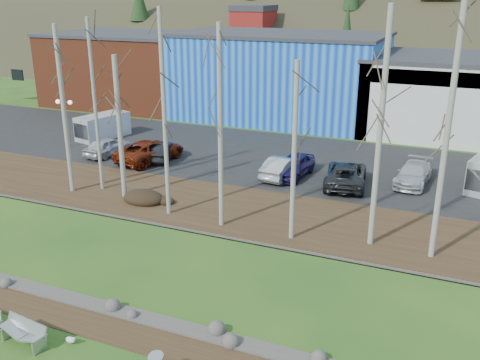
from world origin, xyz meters
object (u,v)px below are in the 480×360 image
at_px(car_2, 150,151).
at_px(seagull, 71,340).
at_px(car_4, 283,167).
at_px(van_grey, 101,127).
at_px(car_0, 108,146).
at_px(car_3, 294,166).
at_px(car_5, 346,174).
at_px(car_1, 163,151).
at_px(car_6, 413,174).
at_px(bench_damaged, 25,332).
at_px(street_lamp, 65,110).

bearing_deg(car_2, seagull, 127.90).
bearing_deg(car_4, van_grey, -5.91).
height_order(car_0, car_3, car_3).
bearing_deg(car_5, seagull, 66.02).
bearing_deg(car_1, car_6, 171.73).
xyz_separation_m(bench_damaged, car_3, (3.42, 21.16, 0.45)).
distance_m(bench_damaged, car_1, 22.12).
xyz_separation_m(street_lamp, car_4, (18.52, -0.39, -2.29)).
xyz_separation_m(car_3, car_6, (7.65, 1.71, -0.07)).
bearing_deg(car_4, street_lamp, 4.42).
bearing_deg(van_grey, car_5, 4.46).
bearing_deg(car_1, car_2, 31.17).
xyz_separation_m(car_2, van_grey, (-7.37, 3.95, 0.23)).
distance_m(street_lamp, car_3, 19.31).
relative_size(seagull, street_lamp, 0.12).
bearing_deg(car_6, van_grey, -178.66).
bearing_deg(seagull, car_4, 90.67).
xyz_separation_m(car_0, car_5, (18.36, 0.50, 0.05)).
height_order(bench_damaged, car_2, car_2).
bearing_deg(car_6, street_lamp, -171.71).
relative_size(car_0, car_2, 0.73).
distance_m(car_2, car_3, 10.93).
distance_m(car_3, car_4, 0.79).
bearing_deg(van_grey, street_lamp, -92.42).
bearing_deg(street_lamp, car_1, -5.84).
distance_m(car_2, car_5, 14.55).
distance_m(car_1, car_2, 0.95).
bearing_deg(car_1, seagull, 98.19).
bearing_deg(van_grey, car_1, -8.82).
bearing_deg(bench_damaged, street_lamp, 134.19).
relative_size(bench_damaged, car_0, 0.50).
relative_size(street_lamp, car_1, 0.96).
bearing_deg(car_2, car_5, -164.72).
bearing_deg(car_2, car_0, 13.33).
height_order(bench_damaged, car_6, car_6).
height_order(car_0, car_4, car_4).
bearing_deg(car_1, car_3, 166.56).
distance_m(car_0, car_1, 4.53).
relative_size(car_1, van_grey, 0.81).
relative_size(bench_damaged, seagull, 4.30).
xyz_separation_m(car_0, car_3, (14.72, 0.79, 0.06)).
relative_size(street_lamp, car_5, 0.71).
bearing_deg(van_grey, seagull, -41.92).
bearing_deg(car_6, bench_damaged, -111.27).
bearing_deg(car_2, car_3, -162.55).
height_order(seagull, car_1, car_1).
bearing_deg(car_5, car_1, -9.56).
height_order(bench_damaged, car_3, car_3).
height_order(seagull, car_3, car_3).
bearing_deg(car_6, car_1, -169.61).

